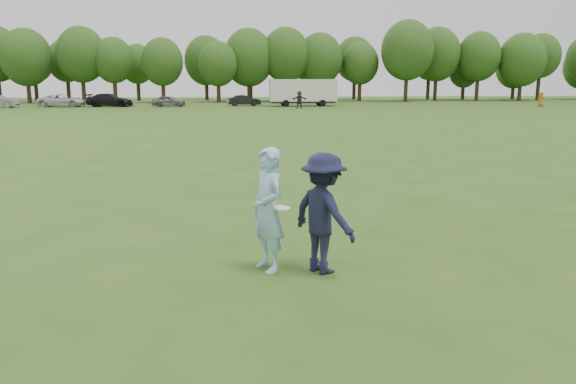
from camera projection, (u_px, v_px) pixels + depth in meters
The scene contains 13 objects.
ground at pixel (322, 271), 9.04m from camera, with size 200.00×200.00×0.00m, color #285217.
thrower at pixel (268, 210), 8.94m from camera, with size 0.73×0.48×2.00m, color #95C1E7.
defender at pixel (323, 213), 8.86m from camera, with size 1.24×0.72×1.93m, color #171934.
player_far_c at pixel (541, 99), 66.49m from camera, with size 0.84×0.55×1.72m, color #C26116.
player_far_d at pixel (299, 100), 61.97m from camera, with size 1.78×0.57×1.92m, color #2A2A2A.
car_c at pixel (62, 101), 65.44m from camera, with size 2.46×5.33×1.48m, color silver.
car_d at pixel (110, 100), 66.00m from camera, with size 2.16×5.32×1.54m, color black.
car_e at pixel (169, 101), 66.04m from camera, with size 1.56×3.88×1.32m, color slate.
car_f at pixel (244, 100), 68.39m from camera, with size 1.38×3.97×1.31m, color black.
field_cone at pixel (384, 109), 58.33m from camera, with size 0.28×0.28×0.30m, color #FB540D.
disc_in_play at pixel (282, 208), 8.74m from camera, with size 0.30×0.30×0.05m.
cargo_trailer at pixel (303, 91), 67.46m from camera, with size 9.00×2.75×3.20m.
treeline at pixel (248, 58), 83.03m from camera, with size 130.35×18.39×11.74m.
Camera 1 is at (-1.58, -8.49, 3.02)m, focal length 35.00 mm.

